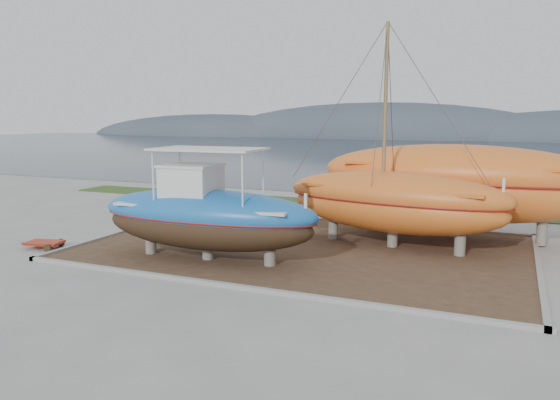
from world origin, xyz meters
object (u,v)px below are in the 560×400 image
at_px(orange_bare_hull, 456,192).
at_px(red_trailer, 45,245).
at_px(white_dinghy, 156,217).
at_px(orange_sailboat, 396,137).
at_px(blue_caique, 207,204).

distance_m(orange_bare_hull, red_trailer, 18.35).
relative_size(white_dinghy, orange_bare_hull, 0.33).
bearing_deg(red_trailer, orange_bare_hull, 16.45).
distance_m(orange_sailboat, orange_bare_hull, 4.55).
bearing_deg(red_trailer, white_dinghy, 52.22).
bearing_deg(blue_caique, orange_sailboat, 35.53).
distance_m(white_dinghy, orange_sailboat, 12.15).
xyz_separation_m(orange_sailboat, orange_bare_hull, (2.23, 2.98, -2.61)).
xyz_separation_m(white_dinghy, red_trailer, (-2.25, -4.88, -0.53)).
relative_size(orange_bare_hull, red_trailer, 5.84).
bearing_deg(orange_bare_hull, blue_caique, -133.72).
height_order(white_dinghy, orange_sailboat, orange_sailboat).
relative_size(blue_caique, orange_bare_hull, 0.71).
height_order(blue_caique, orange_sailboat, orange_sailboat).
xyz_separation_m(white_dinghy, orange_bare_hull, (13.62, 4.10, 1.45)).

